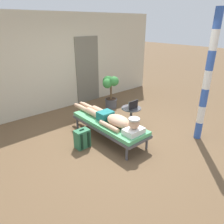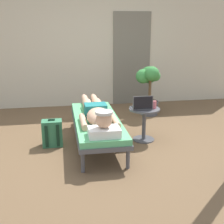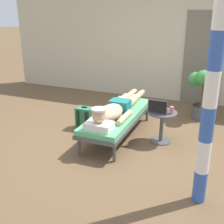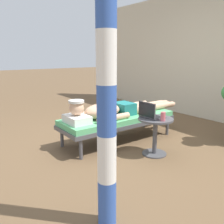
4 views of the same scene
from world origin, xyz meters
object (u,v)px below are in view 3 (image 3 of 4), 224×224
laptop (158,109)px  porch_post (212,89)px  side_table (162,122)px  potted_plant (202,88)px  lounge_chair (117,117)px  drink_glass (172,110)px  backpack (85,118)px  person_reclining (116,109)px

laptop → porch_post: 1.73m
side_table → potted_plant: bearing=70.5°
lounge_chair → side_table: (0.76, 0.05, 0.01)m
laptop → potted_plant: (0.53, 1.38, 0.04)m
drink_glass → backpack: size_ratio=0.28×
side_table → lounge_chair: bearing=-175.9°
laptop → backpack: bearing=177.0°
person_reclining → backpack: size_ratio=5.12×
porch_post → potted_plant: bearing=96.3°
person_reclining → laptop: 0.70m
person_reclining → porch_post: size_ratio=0.80×
lounge_chair → backpack: backpack is taller
lounge_chair → drink_glass: 0.94m
potted_plant → side_table: bearing=-109.5°
drink_glass → laptop: bearing=-173.0°
drink_glass → porch_post: (0.62, -1.34, 0.77)m
side_table → backpack: 1.43m
porch_post → person_reclining: bearing=141.1°
side_table → porch_post: (0.77, -1.36, 0.99)m
backpack → porch_post: (2.19, -1.38, 1.15)m
drink_glass → potted_plant: 1.40m
person_reclining → side_table: 0.79m
porch_post → drink_glass: bearing=114.8°
side_table → potted_plant: (0.47, 1.33, 0.26)m
side_table → backpack: side_table is taller
lounge_chair → side_table: size_ratio=3.67×
person_reclining → drink_glass: person_reclining is taller
drink_glass → porch_post: size_ratio=0.04×
lounge_chair → laptop: (0.70, 0.00, 0.24)m
potted_plant → porch_post: 2.81m
person_reclining → potted_plant: 1.91m
potted_plant → porch_post: porch_post is taller
side_table → drink_glass: (0.15, -0.03, 0.23)m
laptop → drink_glass: (0.21, 0.03, 0.00)m
person_reclining → laptop: size_ratio=7.00×
laptop → person_reclining: bearing=-173.4°
backpack → laptop: bearing=-3.0°
backpack → porch_post: porch_post is taller
lounge_chair → porch_post: 2.25m
laptop → drink_glass: bearing=7.0°
person_reclining → backpack: bearing=167.2°
potted_plant → porch_post: bearing=-83.7°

